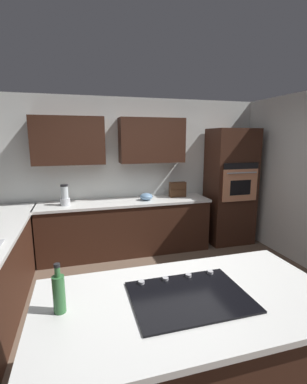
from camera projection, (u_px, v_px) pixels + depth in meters
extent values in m
plane|color=brown|center=(162.00, 311.00, 3.07)|extent=(14.00, 14.00, 0.00)
cube|color=silver|center=(127.00, 174.00, 4.80)|extent=(6.00, 0.10, 2.60)
cube|color=#381E14|center=(152.00, 141.00, 4.58)|extent=(1.10, 0.34, 0.74)
cube|color=#381E14|center=(69.00, 141.00, 4.22)|extent=(1.10, 0.34, 0.74)
cube|color=#381E14|center=(126.00, 228.00, 4.58)|extent=(2.80, 0.60, 0.86)
cube|color=silver|center=(125.00, 202.00, 4.50)|extent=(2.84, 0.64, 0.04)
cube|color=#381E14|center=(188.00, 359.00, 1.87)|extent=(1.92, 0.95, 0.86)
cube|color=silver|center=(189.00, 300.00, 1.78)|extent=(2.00, 1.03, 0.04)
cube|color=#381E14|center=(230.00, 187.00, 4.98)|extent=(0.80, 0.60, 2.09)
cube|color=tan|center=(240.00, 185.00, 4.67)|extent=(0.66, 0.03, 0.56)
cube|color=black|center=(240.00, 188.00, 4.67)|extent=(0.40, 0.01, 0.26)
cube|color=black|center=(241.00, 166.00, 4.61)|extent=(0.66, 0.02, 0.11)
cylinder|color=silver|center=(242.00, 173.00, 4.60)|extent=(0.56, 0.02, 0.02)
cube|color=black|center=(189.00, 296.00, 1.78)|extent=(0.76, 0.56, 0.01)
cylinder|color=#B2B2B7|center=(210.00, 272.00, 2.06)|extent=(0.04, 0.04, 0.02)
cylinder|color=#B2B2B7|center=(188.00, 275.00, 2.02)|extent=(0.04, 0.04, 0.02)
cylinder|color=#B2B2B7|center=(166.00, 279.00, 1.97)|extent=(0.04, 0.04, 0.02)
cylinder|color=#B2B2B7|center=(141.00, 282.00, 1.92)|extent=(0.04, 0.04, 0.02)
cylinder|color=silver|center=(65.00, 202.00, 4.20)|extent=(0.15, 0.15, 0.11)
cylinder|color=silver|center=(65.00, 192.00, 4.17)|extent=(0.11, 0.11, 0.19)
cylinder|color=black|center=(64.00, 185.00, 4.15)|extent=(0.12, 0.12, 0.03)
ellipsoid|color=#668CB2|center=(146.00, 197.00, 4.55)|extent=(0.22, 0.22, 0.12)
cube|color=#472B19|center=(178.00, 189.00, 4.80)|extent=(0.30, 0.10, 0.26)
cube|color=#472B19|center=(179.00, 190.00, 4.74)|extent=(0.28, 0.02, 0.02)
cylinder|color=#336B38|center=(59.00, 294.00, 1.61)|extent=(0.07, 0.07, 0.23)
cylinder|color=#336B38|center=(57.00, 272.00, 1.58)|extent=(0.03, 0.03, 0.06)
cylinder|color=black|center=(57.00, 265.00, 1.57)|extent=(0.04, 0.04, 0.02)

